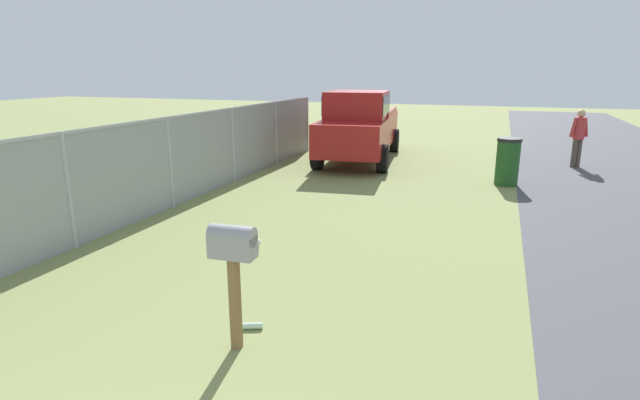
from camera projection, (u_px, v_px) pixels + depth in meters
mailbox at (233, 252)px, 4.75m from camera, size 0.23×0.45×1.28m
pickup_truck at (359, 124)px, 14.91m from camera, size 5.62×2.54×2.09m
trash_bin at (508, 162)px, 11.88m from camera, size 0.56×0.56×1.13m
pedestrian at (579, 134)px, 13.97m from camera, size 0.30×0.51×1.62m
fence_section at (170, 159)px, 9.87m from camera, size 15.25×0.07×1.81m
litter_bag_near_hydrant at (256, 243)px, 7.82m from camera, size 0.14×0.14×0.14m
litter_bottle_midfield_b at (252, 326)px, 5.35m from camera, size 0.15×0.23×0.07m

